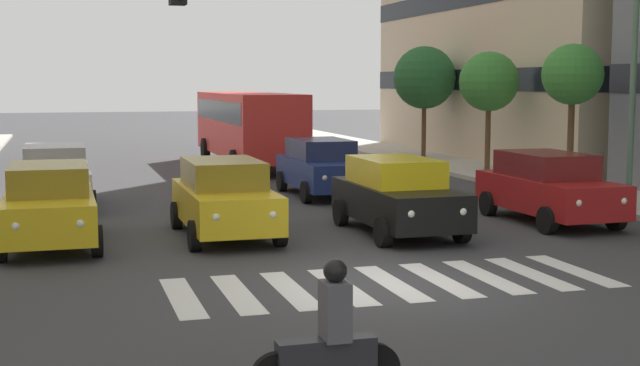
% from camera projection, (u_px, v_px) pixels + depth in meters
% --- Properties ---
extents(ground_plane, '(180.00, 180.00, 0.00)m').
position_uv_depth(ground_plane, '(391.00, 283.00, 15.16)').
color(ground_plane, '#38383A').
extents(crosswalk_markings, '(7.65, 2.80, 0.01)m').
position_uv_depth(crosswalk_markings, '(391.00, 283.00, 15.16)').
color(crosswalk_markings, silver).
rests_on(crosswalk_markings, ground_plane).
extents(car_0, '(2.02, 4.44, 1.72)m').
position_uv_depth(car_0, '(548.00, 187.00, 21.60)').
color(car_0, maroon).
rests_on(car_0, ground_plane).
extents(car_1, '(2.02, 4.44, 1.72)m').
position_uv_depth(car_1, '(397.00, 195.00, 20.01)').
color(car_1, black).
rests_on(car_1, ground_plane).
extents(car_2, '(2.02, 4.44, 1.72)m').
position_uv_depth(car_2, '(224.00, 198.00, 19.59)').
color(car_2, gold).
rests_on(car_2, ground_plane).
extents(car_3, '(2.02, 4.44, 1.72)m').
position_uv_depth(car_3, '(49.00, 204.00, 18.49)').
color(car_3, gold).
rests_on(car_3, ground_plane).
extents(car_row2_0, '(2.02, 4.44, 1.72)m').
position_uv_depth(car_row2_0, '(55.00, 176.00, 24.10)').
color(car_row2_0, silver).
rests_on(car_row2_0, ground_plane).
extents(car_row2_1, '(2.02, 4.44, 1.72)m').
position_uv_depth(car_row2_1, '(322.00, 167.00, 26.66)').
color(car_row2_1, navy).
rests_on(car_row2_1, ground_plane).
extents(bus_behind_traffic, '(2.78, 10.50, 3.00)m').
position_uv_depth(bus_behind_traffic, '(248.00, 121.00, 35.74)').
color(bus_behind_traffic, red).
rests_on(bus_behind_traffic, ground_plane).
extents(motorcycle_with_rider, '(1.70, 0.36, 1.57)m').
position_uv_depth(motorcycle_with_rider, '(329.00, 343.00, 9.48)').
color(motorcycle_with_rider, black).
rests_on(motorcycle_with_rider, ground_plane).
extents(street_lamp_left, '(2.46, 0.28, 6.79)m').
position_uv_depth(street_lamp_left, '(621.00, 50.00, 22.66)').
color(street_lamp_left, '#4C6B56').
rests_on(street_lamp_left, sidewalk_left).
extents(street_tree_1, '(1.87, 1.87, 4.46)m').
position_uv_depth(street_tree_1, '(573.00, 76.00, 26.78)').
color(street_tree_1, '#513823').
rests_on(street_tree_1, sidewalk_left).
extents(street_tree_2, '(2.22, 2.22, 4.42)m').
position_uv_depth(street_tree_2, '(489.00, 82.00, 32.54)').
color(street_tree_2, '#513823').
rests_on(street_tree_2, sidewalk_left).
extents(street_tree_3, '(2.75, 2.75, 4.86)m').
position_uv_depth(street_tree_3, '(424.00, 78.00, 38.65)').
color(street_tree_3, '#513823').
rests_on(street_tree_3, sidewalk_left).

